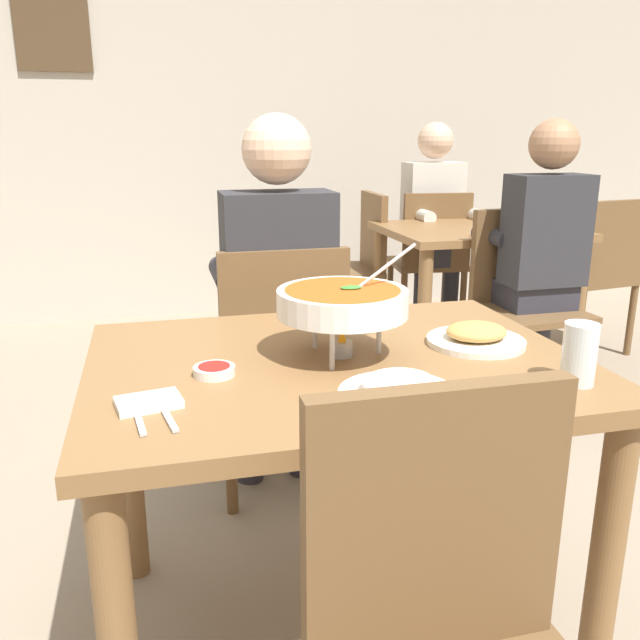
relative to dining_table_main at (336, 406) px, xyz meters
The scene contains 21 objects.
ground_plane 0.63m from the dining_table_main, ahead, with size 16.00×16.00×0.00m, color gray.
cafe_rear_partition 3.42m from the dining_table_main, 90.00° to the left, with size 10.00×0.10×3.00m, color #BCB2A3.
picture_frame_hung 3.60m from the dining_table_main, 105.58° to the left, with size 0.44×0.03×0.56m, color #4C3823.
dining_table_main is the anchor object (origin of this frame).
chair_diner_main 0.72m from the dining_table_main, 90.00° to the left, with size 0.44×0.44×0.90m.
diner_main 0.75m from the dining_table_main, 90.00° to the left, with size 0.40×0.45×1.31m.
curry_bowl 0.25m from the dining_table_main, 23.93° to the left, with size 0.33×0.30×0.26m.
rice_plate 0.30m from the dining_table_main, 78.35° to the right, with size 0.24×0.24×0.06m.
appetizer_plate 0.39m from the dining_table_main, ahead, with size 0.24×0.24×0.06m.
sauce_dish 0.32m from the dining_table_main, behind, with size 0.09×0.09×0.02m.
napkin_folded 0.48m from the dining_table_main, 156.85° to the right, with size 0.12×0.08×0.02m, color white.
fork_utensil 0.51m from the dining_table_main, 152.45° to the right, with size 0.01×0.17×0.01m, color silver.
spoon_utensil 0.47m from the dining_table_main, 149.53° to the right, with size 0.01×0.17×0.01m, color silver.
drink_glass 0.55m from the dining_table_main, 32.17° to the right, with size 0.07×0.07×0.13m.
dining_table_far 2.32m from the dining_table_main, 54.90° to the left, with size 1.00×0.80×0.75m.
chair_bg_left 2.73m from the dining_table_main, 61.73° to the left, with size 0.49×0.49×0.90m.
chair_bg_middle 1.88m from the dining_table_main, 46.15° to the left, with size 0.47×0.47×0.90m.
chair_bg_right 2.53m from the dining_table_main, 71.59° to the left, with size 0.45×0.45×0.90m.
chair_bg_corner 2.71m from the dining_table_main, 40.98° to the left, with size 0.50×0.50×0.90m.
patron_bg_left 2.80m from the dining_table_main, 61.64° to the left, with size 0.40×0.45×1.31m.
patron_bg_middle 1.88m from the dining_table_main, 44.05° to the left, with size 0.40×0.45×1.31m.
Camera 1 is at (-0.39, -1.39, 1.25)m, focal length 37.03 mm.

